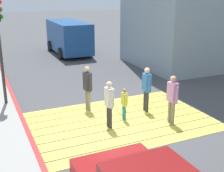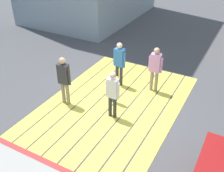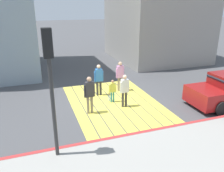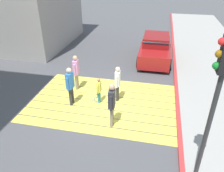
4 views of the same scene
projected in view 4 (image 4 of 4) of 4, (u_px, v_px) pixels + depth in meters
name	position (u px, v px, depth m)	size (l,w,h in m)	color
ground_plane	(103.00, 102.00, 10.02)	(120.00, 120.00, 0.00)	#4C4C4F
crosswalk_stripes	(103.00, 102.00, 10.01)	(6.40, 4.35, 0.01)	#EAD64C
curb_painted	(178.00, 110.00, 9.38)	(0.16, 40.00, 0.13)	#BC3333
car_parked_near_curb	(155.00, 49.00, 13.95)	(2.00, 4.31, 1.57)	maroon
traffic_light_corner	(218.00, 88.00, 5.03)	(0.39, 0.28, 4.24)	#2D2D2D
pedestrian_adult_lead	(118.00, 81.00, 9.69)	(0.22, 0.48, 1.65)	#333338
pedestrian_adult_trailing	(70.00, 84.00, 9.38)	(0.25, 0.51, 1.75)	#333338
pedestrian_adult_side	(76.00, 70.00, 10.56)	(0.25, 0.51, 1.75)	gray
pedestrian_teen_behind	(112.00, 102.00, 8.12)	(0.25, 0.52, 1.78)	gray
pedestrian_child_with_racket	(99.00, 89.00, 9.66)	(0.28, 0.38, 1.20)	teal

